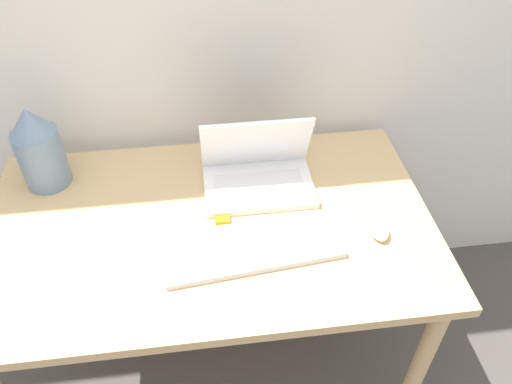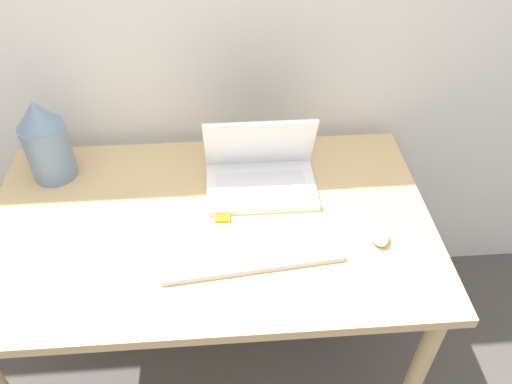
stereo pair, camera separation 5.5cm
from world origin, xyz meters
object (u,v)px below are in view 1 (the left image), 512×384
mouse (378,229)px  mp3_player (222,215)px  keyboard (253,250)px  laptop (258,171)px  vase (38,148)px

mouse → mp3_player: 0.43m
mp3_player → mouse: bearing=-15.9°
keyboard → mouse: mouse is taller
mouse → mp3_player: (-0.42, 0.12, -0.01)m
laptop → keyboard: (-0.05, -0.27, -0.04)m
keyboard → mouse: (0.35, 0.03, 0.01)m
keyboard → mouse: size_ratio=5.42×
laptop → mp3_player: (-0.12, -0.13, -0.04)m
laptop → keyboard: bearing=-100.0°
keyboard → mouse: bearing=4.2°
laptop → mouse: 0.39m
mouse → keyboard: bearing=-175.8°
vase → mp3_player: vase is taller
laptop → keyboard: 0.28m
laptop → mp3_player: bearing=-132.8°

